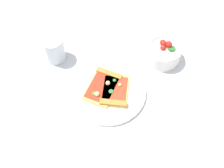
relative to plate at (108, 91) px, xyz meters
The scene contains 7 objects.
ground_plane 0.03m from the plate, 44.16° to the left, with size 2.40×2.40×0.00m, color silver.
plate is the anchor object (origin of this frame).
pizza_slice_near 0.03m from the plate, 61.58° to the right, with size 0.16×0.16×0.02m.
pizza_slice_far 0.03m from the plate, 107.12° to the left, with size 0.18×0.17×0.02m.
salad_bowl 0.27m from the plate, ahead, with size 0.13×0.13×0.09m.
soda_glass 0.27m from the plate, 111.82° to the left, with size 0.08×0.08×0.11m.
paper_napkin 0.26m from the plate, 109.55° to the right, with size 0.13×0.16×0.00m, color white.
Camera 1 is at (-0.27, -0.47, 0.87)m, focal length 44.11 mm.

